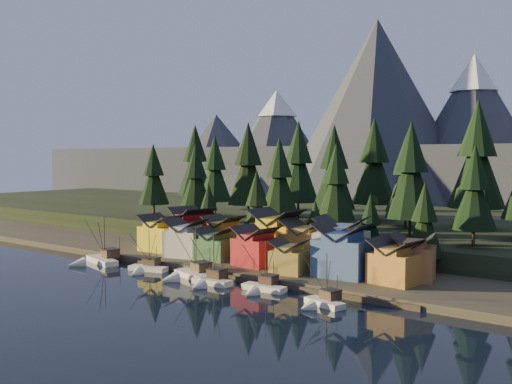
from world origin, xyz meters
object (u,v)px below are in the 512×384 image
Objects in this scene: house_back_1 at (223,233)px; boat_4 at (261,281)px; boat_2 at (188,268)px; house_front_1 at (186,237)px; boat_3 at (209,274)px; house_front_0 at (161,232)px; boat_5 at (321,295)px; house_back_0 at (192,226)px; boat_0 at (96,255)px; boat_1 at (145,263)px.

boat_4 is at bearing -42.54° from house_back_1.
boat_2 is 18.61m from house_front_1.
boat_2 reaches higher than boat_3.
boat_4 is 44.85m from house_front_0.
boat_5 is 60.83m from house_back_0.
boat_5 is at bearing 14.25° from boat_0.
boat_3 is 1.12× the size of boat_5.
boat_1 is 19.99m from boat_3.
boat_3 is at bearing -164.98° from boat_5.
house_front_1 is (-31.38, 12.68, 4.16)m from boat_4.
house_back_0 reaches higher than boat_3.
house_back_0 reaches higher than boat_2.
house_back_0 reaches higher than house_back_1.
boat_1 is 1.11× the size of house_back_1.
boat_2 is at bearing -13.27° from boat_1.
boat_1 is 31.06m from boat_4.
house_back_0 is (-8.81, 11.31, 0.77)m from house_front_1.
boat_0 reaches higher than house_front_1.
house_back_1 is at bearing 123.19° from boat_3.
house_back_1 is at bearing 128.30° from boat_2.
boat_2 is 1.10× the size of boat_3.
boat_3 is at bearing -172.96° from boat_4.
boat_2 is 24.08m from house_back_1.
boat_4 is (18.44, 0.13, -0.31)m from boat_2.
boat_5 is (32.74, -2.47, -0.29)m from boat_2.
house_back_1 is (14.53, 6.88, 0.05)m from house_front_0.
boat_4 is 35.39m from house_back_1.
house_back_1 reaches higher than house_front_1.
boat_5 is (25.44, -0.61, -0.24)m from boat_3.
house_front_0 is 0.83× the size of house_back_0.
house_front_1 is at bearing 151.04° from boat_2.
boat_1 is at bearing 18.35° from boat_0.
boat_2 reaches higher than house_back_1.
house_back_1 is (-27.55, 21.80, 4.30)m from boat_4.
house_back_1 is (3.83, 9.12, 0.14)m from house_front_1.
boat_0 reaches higher than house_back_1.
boat_0 is 26.43m from house_back_0.
boat_1 reaches higher than boat_5.
boat_3 is 0.99× the size of house_back_0.
boat_1 is at bearing 177.63° from boat_4.
house_front_1 is at bearing -39.35° from house_back_0.
house_front_0 reaches higher than house_front_1.
boat_4 is at bearing -21.69° from house_front_0.
house_back_1 is at bearing 138.60° from boat_4.
house_back_0 is 12.85m from house_back_1.
boat_4 is at bearing 17.00° from boat_0.
boat_4 reaches higher than boat_5.
boat_2 reaches higher than house_front_1.
house_front_1 is 14.36m from house_back_0.
boat_3 is (35.84, -0.85, 0.03)m from boat_0.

